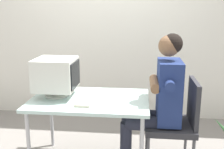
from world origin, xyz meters
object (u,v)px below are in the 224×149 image
crt_monitor (56,74)px  keyboard (88,98)px  person_seated (158,97)px  desk (90,104)px  office_chair (177,120)px

crt_monitor → keyboard: bearing=-11.0°
keyboard → person_seated: size_ratio=0.36×
keyboard → person_seated: person_seated is taller
desk → office_chair: office_chair is taller
crt_monitor → person_seated: 1.04m
person_seated → desk: bearing=-177.1°
keyboard → person_seated: (0.69, 0.06, 0.01)m
person_seated → crt_monitor: bearing=179.8°
keyboard → office_chair: size_ratio=0.53×
crt_monitor → office_chair: crt_monitor is taller
keyboard → person_seated: 0.69m
crt_monitor → office_chair: (1.21, -0.00, -0.43)m
office_chair → person_seated: 0.30m
desk → office_chair: (0.86, 0.03, -0.14)m
keyboard → office_chair: office_chair is taller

